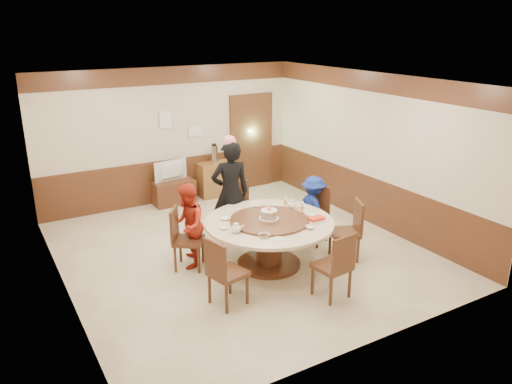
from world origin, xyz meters
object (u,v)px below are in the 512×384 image
person_standing (230,193)px  person_red (188,226)px  thermos (214,154)px  birthday_cake (269,214)px  side_cabinet (217,179)px  shrimp_platter (316,219)px  banquet_table (269,234)px  tv_stand (174,192)px  person_blue (313,209)px  television (172,171)px

person_standing → person_red: size_ratio=1.35×
person_standing → thermos: bearing=-97.5°
person_red → thermos: (1.82, 2.81, 0.28)m
birthday_cake → side_cabinet: birthday_cake is taller
shrimp_platter → side_cabinet: 3.84m
banquet_table → tv_stand: banquet_table is taller
person_standing → tv_stand: 2.43m
thermos → person_blue: bearing=-81.8°
person_red → shrimp_platter: (1.69, -1.01, 0.11)m
banquet_table → person_red: person_red is taller
person_standing → birthday_cake: 1.08m
shrimp_platter → television: bearing=102.7°
person_red → birthday_cake: size_ratio=4.30×
person_red → tv_stand: 2.94m
banquet_table → television: 3.44m
thermos → shrimp_platter: bearing=-91.9°
tv_stand → thermos: 1.20m
birthday_cake → shrimp_platter: 0.72m
person_blue → tv_stand: bearing=23.3°
shrimp_platter → thermos: (0.13, 3.82, 0.16)m
person_standing → thermos: person_standing is taller
birthday_cake → tv_stand: birthday_cake is taller
person_blue → tv_stand: (-1.41, 2.97, -0.33)m
person_red → side_cabinet: bearing=172.4°
banquet_table → person_red: 1.26m
banquet_table → person_blue: (1.18, 0.46, 0.05)m
person_blue → shrimp_platter: bearing=143.6°
birthday_cake → television: size_ratio=0.42×
birthday_cake → person_red: bearing=150.2°
person_standing → birthday_cake: bearing=107.6°
person_red → shrimp_platter: bearing=85.1°
person_blue → side_cabinet: bearing=5.3°
birthday_cake → tv_stand: 3.47m
birthday_cake → thermos: (0.73, 3.43, 0.09)m
person_red → shrimp_platter: person_red is taller
shrimp_platter → person_standing: bearing=116.1°
shrimp_platter → television: 3.89m
side_cabinet → thermos: 0.57m
person_blue → television: 3.29m
banquet_table → thermos: thermos is taller
tv_stand → side_cabinet: side_cabinet is taller
person_standing → side_cabinet: bearing=-98.3°
side_cabinet → television: bearing=-178.3°
person_red → thermos: bearing=173.0°
person_standing → tv_stand: size_ratio=2.11×
person_standing → television: (-0.14, 2.33, -0.18)m
tv_stand → shrimp_platter: bearing=-77.3°
banquet_table → television: television is taller
banquet_table → tv_stand: size_ratio=2.33×
person_blue → person_red: bearing=83.1°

